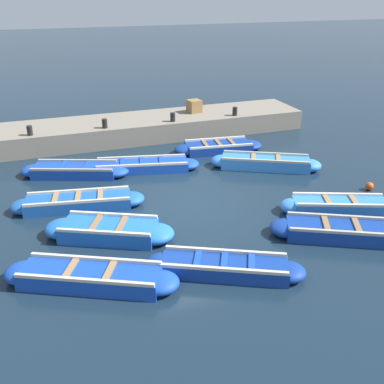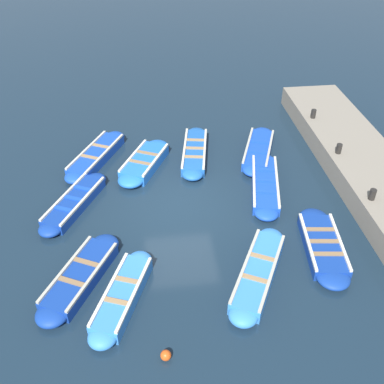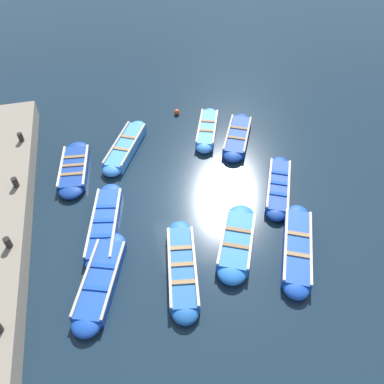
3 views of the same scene
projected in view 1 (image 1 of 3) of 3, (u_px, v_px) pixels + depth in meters
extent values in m
plane|color=#162838|center=(189.00, 205.00, 12.73)|extent=(120.00, 120.00, 0.00)
cube|color=#1E59AD|center=(79.00, 203.00, 12.52)|extent=(1.33, 2.98, 0.34)
ellipsoid|color=#1E59AD|center=(130.00, 199.00, 12.73)|extent=(0.90, 0.92, 0.34)
ellipsoid|color=#1E59AD|center=(25.00, 206.00, 12.30)|extent=(0.90, 0.92, 0.34)
cube|color=beige|center=(79.00, 190.00, 12.77)|extent=(0.57, 2.79, 0.07)
cube|color=beige|center=(77.00, 202.00, 12.09)|extent=(0.57, 2.79, 0.07)
cube|color=#9E7A51|center=(100.00, 195.00, 12.53)|extent=(0.75, 0.27, 0.04)
cube|color=#9E7A51|center=(78.00, 197.00, 12.44)|extent=(0.75, 0.27, 0.04)
cube|color=#9E7A51|center=(55.00, 198.00, 12.35)|extent=(0.75, 0.27, 0.04)
cube|color=#1947B7|center=(75.00, 171.00, 14.65)|extent=(1.79, 2.83, 0.34)
ellipsoid|color=#1947B7|center=(116.00, 171.00, 14.63)|extent=(1.09, 1.10, 0.34)
ellipsoid|color=#1947B7|center=(34.00, 171.00, 14.67)|extent=(1.09, 1.10, 0.34)
cube|color=#B2AD9E|center=(77.00, 160.00, 14.94)|extent=(0.99, 2.49, 0.07)
cube|color=#B2AD9E|center=(71.00, 170.00, 14.18)|extent=(0.99, 2.49, 0.07)
cube|color=#1947B7|center=(86.00, 166.00, 14.56)|extent=(0.80, 0.41, 0.04)
cube|color=#1947B7|center=(63.00, 165.00, 14.57)|extent=(0.80, 0.41, 0.04)
cube|color=#1947B7|center=(142.00, 166.00, 15.06)|extent=(1.50, 3.16, 0.31)
ellipsoid|color=#1947B7|center=(187.00, 164.00, 15.22)|extent=(0.95, 0.97, 0.31)
ellipsoid|color=#1947B7|center=(96.00, 168.00, 14.89)|extent=(0.95, 0.97, 0.31)
cube|color=beige|center=(142.00, 157.00, 15.33)|extent=(0.72, 2.93, 0.07)
cube|color=beige|center=(142.00, 165.00, 14.63)|extent=(0.72, 2.93, 0.07)
cube|color=#1947B7|center=(161.00, 160.00, 15.05)|extent=(0.77, 0.30, 0.04)
cube|color=#1947B7|center=(142.00, 161.00, 14.98)|extent=(0.77, 0.30, 0.04)
cube|color=#1947B7|center=(122.00, 162.00, 14.91)|extent=(0.77, 0.30, 0.04)
cube|color=blue|center=(109.00, 231.00, 11.03)|extent=(1.90, 2.51, 0.38)
ellipsoid|color=blue|center=(155.00, 234.00, 10.91)|extent=(1.23, 1.24, 0.38)
ellipsoid|color=blue|center=(64.00, 228.00, 11.15)|extent=(1.23, 1.24, 0.38)
cube|color=silver|center=(113.00, 215.00, 11.34)|extent=(1.07, 2.07, 0.07)
cube|color=silver|center=(103.00, 232.00, 10.52)|extent=(1.07, 2.07, 0.07)
cube|color=olive|center=(121.00, 224.00, 10.91)|extent=(0.84, 0.51, 0.04)
cube|color=olive|center=(95.00, 223.00, 10.97)|extent=(0.84, 0.51, 0.04)
cube|color=#1947B7|center=(91.00, 277.00, 9.30)|extent=(2.06, 2.99, 0.35)
ellipsoid|color=#1947B7|center=(160.00, 283.00, 9.14)|extent=(1.06, 1.07, 0.35)
ellipsoid|color=#1947B7|center=(24.00, 273.00, 9.46)|extent=(1.06, 1.07, 0.35)
cube|color=beige|center=(96.00, 259.00, 9.56)|extent=(1.34, 2.60, 0.07)
cube|color=beige|center=(83.00, 280.00, 8.87)|extent=(1.34, 2.60, 0.07)
cube|color=#9E7A51|center=(109.00, 271.00, 9.18)|extent=(0.73, 0.46, 0.04)
cube|color=#9E7A51|center=(70.00, 268.00, 9.26)|extent=(0.73, 0.46, 0.04)
cube|color=navy|center=(340.00, 231.00, 11.03)|extent=(1.98, 2.72, 0.35)
ellipsoid|color=navy|center=(287.00, 228.00, 11.19)|extent=(1.13, 1.14, 0.35)
cube|color=#B2AD9E|center=(339.00, 216.00, 11.31)|extent=(1.23, 2.31, 0.07)
cube|color=#B2AD9E|center=(345.00, 232.00, 10.58)|extent=(1.23, 2.31, 0.07)
cube|color=olive|center=(357.00, 225.00, 10.91)|extent=(0.77, 0.48, 0.04)
cube|color=olive|center=(326.00, 224.00, 11.00)|extent=(0.77, 0.48, 0.04)
cube|color=navy|center=(224.00, 267.00, 9.66)|extent=(1.91, 2.79, 0.32)
ellipsoid|color=navy|center=(288.00, 272.00, 9.51)|extent=(0.98, 0.99, 0.32)
ellipsoid|color=navy|center=(162.00, 263.00, 9.81)|extent=(0.98, 0.99, 0.32)
cube|color=beige|center=(225.00, 251.00, 9.90)|extent=(1.26, 2.42, 0.07)
cube|color=beige|center=(224.00, 269.00, 9.26)|extent=(1.26, 2.42, 0.07)
cube|color=#1947B7|center=(252.00, 262.00, 9.52)|extent=(0.68, 0.43, 0.04)
cube|color=#1947B7|center=(224.00, 260.00, 9.58)|extent=(0.68, 0.43, 0.04)
cube|color=#1947B7|center=(198.00, 259.00, 9.65)|extent=(0.68, 0.43, 0.04)
cube|color=#3884E0|center=(265.00, 163.00, 15.22)|extent=(2.09, 2.98, 0.38)
ellipsoid|color=#3884E0|center=(310.00, 165.00, 15.03)|extent=(1.03, 1.04, 0.38)
ellipsoid|color=#3884E0|center=(222.00, 161.00, 15.41)|extent=(1.03, 1.04, 0.38)
cube|color=#B2AD9E|center=(266.00, 153.00, 15.46)|extent=(1.41, 2.59, 0.07)
cube|color=#B2AD9E|center=(266.00, 161.00, 14.80)|extent=(1.41, 2.59, 0.07)
cube|color=#9E7A51|center=(278.00, 158.00, 15.08)|extent=(0.70, 0.46, 0.04)
cube|color=#9E7A51|center=(253.00, 157.00, 15.19)|extent=(0.70, 0.46, 0.04)
cube|color=navy|center=(219.00, 147.00, 16.79)|extent=(1.29, 2.52, 0.32)
ellipsoid|color=navy|center=(249.00, 145.00, 17.02)|extent=(1.03, 1.06, 0.32)
ellipsoid|color=navy|center=(187.00, 150.00, 16.55)|extent=(1.03, 1.06, 0.32)
cube|color=silver|center=(215.00, 139.00, 17.11)|extent=(0.37, 2.35, 0.07)
cube|color=silver|center=(222.00, 146.00, 16.30)|extent=(0.37, 2.35, 0.07)
cube|color=olive|center=(232.00, 142.00, 16.81)|extent=(0.89, 0.25, 0.04)
cube|color=olive|center=(219.00, 143.00, 16.71)|extent=(0.89, 0.25, 0.04)
cube|color=olive|center=(205.00, 144.00, 16.61)|extent=(0.89, 0.25, 0.04)
cube|color=#3884E0|center=(340.00, 207.00, 12.23)|extent=(1.63, 2.63, 0.37)
ellipsoid|color=#3884E0|center=(293.00, 206.00, 12.27)|extent=(0.92, 0.93, 0.37)
cube|color=silver|center=(337.00, 194.00, 12.45)|extent=(0.97, 2.33, 0.07)
cube|color=silver|center=(344.00, 205.00, 11.83)|extent=(0.97, 2.33, 0.07)
cube|color=#9E7A51|center=(354.00, 200.00, 12.13)|extent=(0.68, 0.37, 0.04)
cube|color=#9E7A51|center=(327.00, 200.00, 12.15)|extent=(0.68, 0.37, 0.04)
cube|color=gray|center=(135.00, 128.00, 18.26)|extent=(2.45, 14.06, 0.77)
cylinder|color=black|center=(30.00, 130.00, 16.06)|extent=(0.20, 0.20, 0.35)
cylinder|color=black|center=(105.00, 123.00, 16.87)|extent=(0.20, 0.20, 0.35)
cylinder|color=black|center=(173.00, 117.00, 17.68)|extent=(0.20, 0.20, 0.35)
cylinder|color=black|center=(235.00, 111.00, 18.49)|extent=(0.20, 0.20, 0.35)
cube|color=olive|center=(194.00, 106.00, 18.93)|extent=(0.60, 0.60, 0.52)
sphere|color=#E05119|center=(369.00, 186.00, 13.63)|extent=(0.25, 0.25, 0.25)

